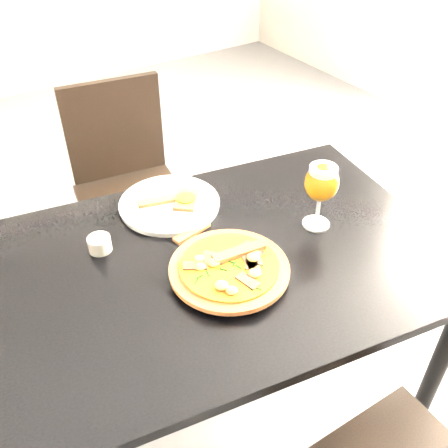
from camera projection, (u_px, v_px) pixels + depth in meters
ground at (191, 370)px, 1.92m from camera, size 6.00×6.00×0.00m
dining_table at (220, 281)px, 1.37m from camera, size 1.32×0.99×0.75m
chair_far at (129, 185)px, 2.04m from camera, size 0.47×0.47×0.89m
plate_main at (229, 269)px, 1.26m from camera, size 0.36×0.36×0.01m
pizza at (230, 267)px, 1.24m from camera, size 0.30×0.30×0.03m
plate_second at (170, 204)px, 1.48m from camera, size 0.35×0.35×0.02m
crust_scraps at (177, 200)px, 1.48m from camera, size 0.19×0.13×0.01m
loose_crust at (192, 232)px, 1.38m from camera, size 0.12×0.05×0.01m
sauce_cup at (99, 243)px, 1.32m from camera, size 0.06×0.06×0.04m
beer_glass at (322, 183)px, 1.33m from camera, size 0.09×0.09×0.20m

